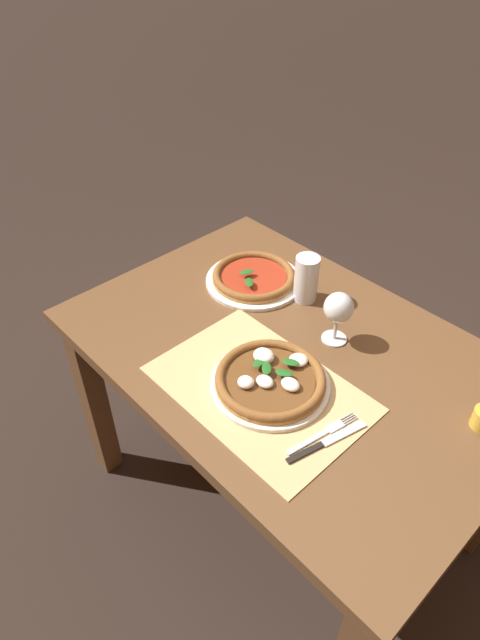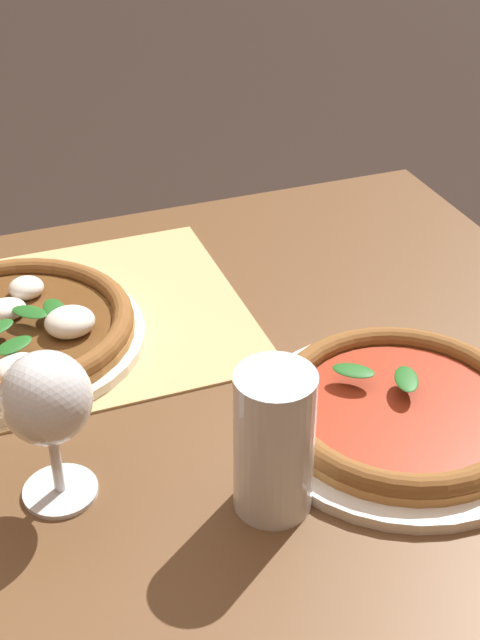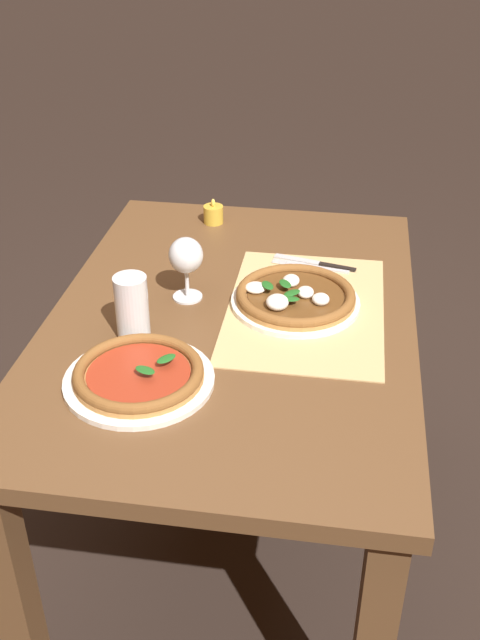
{
  "view_description": "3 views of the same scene",
  "coord_description": "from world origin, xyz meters",
  "px_view_note": "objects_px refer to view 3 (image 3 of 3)",
  "views": [
    {
      "loc": [
        0.68,
        -0.82,
        1.73
      ],
      "look_at": [
        -0.13,
        -0.07,
        0.8
      ],
      "focal_mm": 30.0,
      "sensor_mm": 36.0,
      "label": 1
    },
    {
      "loc": [
        0.11,
        0.74,
        1.33
      ],
      "look_at": [
        -0.18,
        -0.04,
        0.78
      ],
      "focal_mm": 50.0,
      "sensor_mm": 36.0,
      "label": 2
    },
    {
      "loc": [
        -1.44,
        -0.24,
        1.63
      ],
      "look_at": [
        -0.11,
        -0.04,
        0.8
      ],
      "focal_mm": 42.0,
      "sensor_mm": 36.0,
      "label": 3
    }
  ],
  "objects_px": {
    "pizza_near": "(295,297)",
    "votive_candle": "(213,215)",
    "pint_glass": "(132,308)",
    "wine_glass": "(186,258)",
    "pizza_far": "(139,375)",
    "knife": "(314,263)",
    "fork": "(310,266)"
  },
  "relations": [
    {
      "from": "wine_glass",
      "to": "votive_candle",
      "type": "distance_m",
      "value": 0.44
    },
    {
      "from": "pizza_near",
      "to": "knife",
      "type": "xyz_separation_m",
      "value": [
        0.21,
        -0.03,
        -0.02
      ]
    },
    {
      "from": "pizza_far",
      "to": "fork",
      "type": "distance_m",
      "value": 0.61
    },
    {
      "from": "wine_glass",
      "to": "pizza_near",
      "type": "bearing_deg",
      "value": -89.55
    },
    {
      "from": "pizza_far",
      "to": "votive_candle",
      "type": "bearing_deg",
      "value": -0.57
    },
    {
      "from": "pizza_far",
      "to": "fork",
      "type": "relative_size",
      "value": 1.51
    },
    {
      "from": "pizza_far",
      "to": "votive_candle",
      "type": "height_order",
      "value": "votive_candle"
    },
    {
      "from": "knife",
      "to": "votive_candle",
      "type": "relative_size",
      "value": 2.96
    },
    {
      "from": "pizza_near",
      "to": "pint_glass",
      "type": "distance_m",
      "value": 0.38
    },
    {
      "from": "pizza_near",
      "to": "wine_glass",
      "type": "height_order",
      "value": "wine_glass"
    },
    {
      "from": "votive_candle",
      "to": "pint_glass",
      "type": "bearing_deg",
      "value": 174.04
    },
    {
      "from": "pizza_far",
      "to": "votive_candle",
      "type": "distance_m",
      "value": 0.77
    },
    {
      "from": "pizza_near",
      "to": "fork",
      "type": "bearing_deg",
      "value": -6.24
    },
    {
      "from": "pizza_far",
      "to": "fork",
      "type": "bearing_deg",
      "value": -29.23
    },
    {
      "from": "pizza_near",
      "to": "votive_candle",
      "type": "bearing_deg",
      "value": 32.5
    },
    {
      "from": "pizza_far",
      "to": "knife",
      "type": "distance_m",
      "value": 0.64
    },
    {
      "from": "votive_candle",
      "to": "pizza_far",
      "type": "bearing_deg",
      "value": 179.43
    },
    {
      "from": "fork",
      "to": "knife",
      "type": "xyz_separation_m",
      "value": [
        0.02,
        -0.01,
        0.0
      ]
    },
    {
      "from": "pizza_near",
      "to": "pizza_far",
      "type": "relative_size",
      "value": 1.0
    },
    {
      "from": "pint_glass",
      "to": "knife",
      "type": "height_order",
      "value": "pint_glass"
    },
    {
      "from": "pint_glass",
      "to": "votive_candle",
      "type": "relative_size",
      "value": 2.01
    },
    {
      "from": "pint_glass",
      "to": "votive_candle",
      "type": "xyz_separation_m",
      "value": [
        0.61,
        -0.06,
        -0.05
      ]
    },
    {
      "from": "pizza_near",
      "to": "fork",
      "type": "height_order",
      "value": "pizza_near"
    },
    {
      "from": "wine_glass",
      "to": "pint_glass",
      "type": "xyz_separation_m",
      "value": [
        -0.18,
        0.08,
        -0.04
      ]
    },
    {
      "from": "pizza_far",
      "to": "wine_glass",
      "type": "relative_size",
      "value": 1.94
    },
    {
      "from": "pizza_far",
      "to": "fork",
      "type": "xyz_separation_m",
      "value": [
        0.53,
        -0.3,
        -0.01
      ]
    },
    {
      "from": "fork",
      "to": "knife",
      "type": "height_order",
      "value": "knife"
    },
    {
      "from": "pizza_far",
      "to": "pint_glass",
      "type": "distance_m",
      "value": 0.18
    },
    {
      "from": "votive_candle",
      "to": "fork",
      "type": "bearing_deg",
      "value": -128.93
    },
    {
      "from": "wine_glass",
      "to": "fork",
      "type": "xyz_separation_m",
      "value": [
        0.19,
        -0.27,
        -0.1
      ]
    },
    {
      "from": "pizza_far",
      "to": "wine_glass",
      "type": "xyz_separation_m",
      "value": [
        0.34,
        -0.02,
        0.09
      ]
    },
    {
      "from": "pint_glass",
      "to": "votive_candle",
      "type": "height_order",
      "value": "pint_glass"
    }
  ]
}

